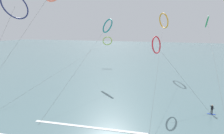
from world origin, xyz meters
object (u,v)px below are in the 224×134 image
at_px(kite_navy, 15,6).
at_px(kite_crimson, 156,45).
at_px(kite_lime, 107,41).
at_px(kite_amber, 164,21).
at_px(kite_teal, 107,26).
at_px(surfer_cobalt, 212,110).
at_px(kite_emerald, 207,22).

height_order(kite_navy, kite_crimson, kite_navy).
bearing_deg(kite_navy, kite_lime, 5.89).
height_order(kite_amber, kite_teal, kite_amber).
bearing_deg(kite_lime, surfer_cobalt, -61.72).
height_order(kite_lime, kite_crimson, kite_crimson).
distance_m(kite_amber, kite_emerald, 13.27).
xyz_separation_m(kite_emerald, kite_crimson, (-12.77, -28.39, -5.45)).
bearing_deg(kite_emerald, kite_crimson, -14.09).
relative_size(kite_emerald, kite_crimson, 3.65).
relative_size(kite_lime, kite_crimson, 3.97).
distance_m(kite_amber, kite_navy, 44.38).
bearing_deg(kite_teal, kite_lime, 149.22).
distance_m(kite_navy, kite_crimson, 27.46).
bearing_deg(kite_crimson, kite_teal, 71.93).
relative_size(kite_lime, kite_teal, 1.59).
distance_m(kite_teal, kite_navy, 24.60).
bearing_deg(kite_teal, kite_crimson, -0.78).
bearing_deg(kite_amber, kite_emerald, -119.18).
xyz_separation_m(kite_amber, kite_lime, (-21.69, 4.41, -7.31)).
relative_size(kite_teal, kite_crimson, 2.50).
xyz_separation_m(surfer_cobalt, kite_amber, (-10.42, 32.11, 16.07)).
bearing_deg(surfer_cobalt, kite_navy, -108.38).
height_order(surfer_cobalt, kite_emerald, kite_emerald).
relative_size(surfer_cobalt, kite_emerald, 0.04).
distance_m(kite_emerald, kite_navy, 53.63).
relative_size(kite_lime, kite_emerald, 1.09).
bearing_deg(surfer_cobalt, kite_amber, 171.04).
xyz_separation_m(kite_lime, kite_emerald, (34.89, -3.12, 6.85)).
distance_m(surfer_cobalt, kite_amber, 37.39).
relative_size(kite_amber, kite_teal, 1.51).
bearing_deg(kite_navy, kite_crimson, -58.30).
distance_m(surfer_cobalt, kite_lime, 49.41).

